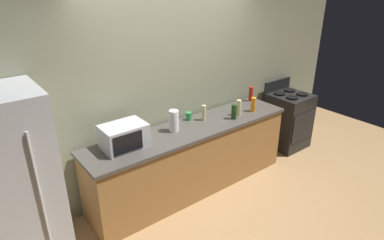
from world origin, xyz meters
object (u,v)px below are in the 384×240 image
(refrigerator, at_px, (14,186))
(mug_green, at_px, (189,116))
(stove_range, at_px, (288,120))
(bottle_wine, at_px, (234,112))
(bottle_hand_soap, at_px, (239,108))
(bottle_hot_sauce, at_px, (251,94))
(microwave, at_px, (124,136))
(bottle_dish_soap, at_px, (253,105))
(bottle_vinegar, at_px, (204,113))
(paper_towel_roll, at_px, (174,121))

(refrigerator, distance_m, mug_green, 2.17)
(stove_range, height_order, bottle_wine, bottle_wine)
(bottle_hand_soap, relative_size, mug_green, 2.06)
(bottle_hot_sauce, bearing_deg, microwave, -175.82)
(refrigerator, distance_m, bottle_dish_soap, 3.05)
(microwave, distance_m, bottle_vinegar, 1.17)
(microwave, bearing_deg, refrigerator, -177.59)
(refrigerator, bearing_deg, bottle_dish_soap, -1.95)
(bottle_vinegar, distance_m, mug_green, 0.20)
(bottle_wine, bearing_deg, mug_green, 145.53)
(stove_range, bearing_deg, bottle_hand_soap, -176.41)
(bottle_wine, bearing_deg, bottle_hand_soap, 19.59)
(refrigerator, height_order, bottle_wine, refrigerator)
(bottle_wine, xyz_separation_m, mug_green, (-0.49, 0.34, -0.05))
(refrigerator, distance_m, bottle_hot_sauce, 3.34)
(bottle_hand_soap, xyz_separation_m, mug_green, (-0.63, 0.29, -0.06))
(microwave, relative_size, bottle_vinegar, 2.35)
(mug_green, bearing_deg, bottle_dish_soap, -19.50)
(bottle_wine, distance_m, mug_green, 0.60)
(paper_towel_roll, relative_size, bottle_dish_soap, 1.35)
(microwave, bearing_deg, bottle_hot_sauce, 4.18)
(bottle_vinegar, distance_m, bottle_hot_sauce, 1.03)
(paper_towel_roll, xyz_separation_m, bottle_dish_soap, (1.24, -0.15, -0.03))
(refrigerator, bearing_deg, mug_green, 5.59)
(refrigerator, xyz_separation_m, stove_range, (4.05, 0.00, -0.44))
(paper_towel_roll, distance_m, mug_green, 0.39)
(paper_towel_roll, relative_size, bottle_wine, 1.34)
(paper_towel_roll, height_order, bottle_vinegar, paper_towel_roll)
(refrigerator, distance_m, paper_towel_roll, 1.82)
(refrigerator, bearing_deg, bottle_hand_soap, -1.63)
(bottle_wine, bearing_deg, bottle_dish_soap, 3.37)
(bottle_hot_sauce, relative_size, mug_green, 2.06)
(microwave, distance_m, bottle_hot_sauce, 2.20)
(bottle_dish_soap, xyz_separation_m, bottle_vinegar, (-0.74, 0.19, 0.00))
(stove_range, bearing_deg, bottle_hot_sauce, 163.78)
(refrigerator, bearing_deg, bottle_wine, -2.74)
(microwave, bearing_deg, bottle_vinegar, 1.73)
(paper_towel_roll, relative_size, bottle_hot_sauce, 1.25)
(microwave, relative_size, bottle_wine, 2.39)
(stove_range, distance_m, paper_towel_roll, 2.31)
(bottle_vinegar, xyz_separation_m, mug_green, (-0.15, 0.13, -0.05))
(paper_towel_roll, distance_m, bottle_hand_soap, 0.99)
(bottle_hand_soap, bearing_deg, bottle_wine, -160.41)
(bottle_dish_soap, distance_m, bottle_vinegar, 0.76)
(bottle_vinegar, relative_size, bottle_hand_soap, 0.95)
(stove_range, xyz_separation_m, microwave, (-2.91, 0.05, 0.57))
(stove_range, distance_m, bottle_vinegar, 1.82)
(bottle_dish_soap, bearing_deg, bottle_hot_sauce, 47.61)
(refrigerator, bearing_deg, bottle_hot_sauce, 3.57)
(bottle_dish_soap, relative_size, bottle_hand_soap, 0.93)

